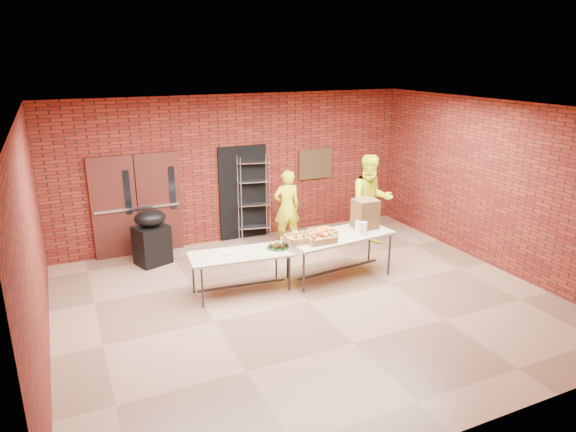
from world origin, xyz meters
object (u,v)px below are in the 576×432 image
object	(u,v)px
wire_rack	(254,198)
table_left	(241,256)
volunteer_man	(371,200)
volunteer_woman	(287,207)
table_right	(339,238)
coffee_dispenser	(365,214)
covered_grill	(152,237)

from	to	relation	value
wire_rack	table_left	size ratio (longest dim) A/B	1.04
volunteer_man	wire_rack	bearing A→B (deg)	163.50
volunteer_woman	table_right	bearing A→B (deg)	97.57
table_right	volunteer_man	bearing A→B (deg)	33.40
wire_rack	volunteer_woman	distance (m)	0.79
table_left	coffee_dispenser	xyz separation A→B (m)	(2.50, 0.01, 0.44)
wire_rack	coffee_dispenser	distance (m)	2.80
wire_rack	volunteer_woman	size ratio (longest dim) A/B	1.16
table_left	coffee_dispenser	bearing A→B (deg)	5.97
covered_grill	volunteer_man	distance (m)	4.62
wire_rack	table_right	xyz separation A→B (m)	(0.67, -2.62, -0.19)
coffee_dispenser	table_right	bearing A→B (deg)	-167.64
table_left	volunteer_woman	xyz separation A→B (m)	(1.75, 1.93, 0.15)
wire_rack	volunteer_woman	bearing A→B (deg)	-33.75
wire_rack	coffee_dispenser	size ratio (longest dim) A/B	3.41
table_right	covered_grill	size ratio (longest dim) A/B	1.87
table_left	table_right	distance (m)	1.88
coffee_dispenser	covered_grill	world-z (taller)	coffee_dispenser
wire_rack	table_right	world-z (taller)	wire_rack
covered_grill	volunteer_man	bearing A→B (deg)	-30.56
table_right	coffee_dispenser	world-z (taller)	coffee_dispenser
table_left	volunteer_woman	world-z (taller)	volunteer_woman
wire_rack	table_left	xyz separation A→B (m)	(-1.20, -2.49, -0.29)
table_left	wire_rack	bearing A→B (deg)	70.00
wire_rack	volunteer_woman	world-z (taller)	wire_rack
table_right	covered_grill	bearing A→B (deg)	139.47
table_right	coffee_dispenser	xyz separation A→B (m)	(0.63, 0.14, 0.35)
table_right	covered_grill	world-z (taller)	covered_grill
coffee_dispenser	volunteer_man	xyz separation A→B (m)	(0.84, 1.08, -0.12)
table_right	volunteer_man	size ratio (longest dim) A/B	1.06
volunteer_woman	volunteer_man	bearing A→B (deg)	156.42
volunteer_woman	coffee_dispenser	bearing A→B (deg)	115.61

